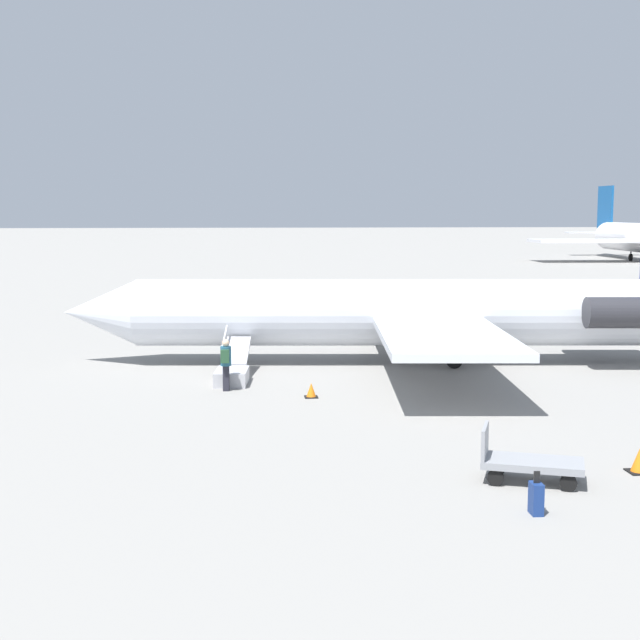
# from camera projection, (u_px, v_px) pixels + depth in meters

# --- Properties ---
(ground_plane) EXTENTS (600.00, 600.00, 0.00)m
(ground_plane) POSITION_uv_depth(u_px,v_px,m) (398.00, 363.00, 35.28)
(ground_plane) COLOR gray
(airplane_main) EXTENTS (27.00, 20.23, 6.87)m
(airplane_main) POSITION_uv_depth(u_px,v_px,m) (421.00, 312.00, 35.03)
(airplane_main) COLOR silver
(airplane_main) RESTS_ON ground
(boarding_stairs) EXTENTS (1.38, 4.10, 1.71)m
(boarding_stairs) POSITION_uv_depth(u_px,v_px,m) (233.00, 371.00, 31.41)
(boarding_stairs) COLOR #B2B2B7
(boarding_stairs) RESTS_ON ground
(passenger) EXTENTS (0.36, 0.55, 1.74)m
(passenger) POSITION_uv_depth(u_px,v_px,m) (226.00, 361.00, 29.71)
(passenger) COLOR #23232D
(passenger) RESTS_ON ground
(luggage_cart) EXTENTS (2.45, 1.81, 1.22)m
(luggage_cart) POSITION_uv_depth(u_px,v_px,m) (527.00, 462.00, 19.71)
(luggage_cart) COLOR gray
(luggage_cart) RESTS_ON ground
(suitcase) EXTENTS (0.22, 0.36, 0.88)m
(suitcase) POSITION_uv_depth(u_px,v_px,m) (536.00, 498.00, 17.62)
(suitcase) COLOR navy
(suitcase) RESTS_ON ground
(traffic_cone_near_stairs) EXTENTS (0.43, 0.43, 0.47)m
(traffic_cone_near_stairs) POSITION_uv_depth(u_px,v_px,m) (311.00, 391.00, 28.74)
(traffic_cone_near_stairs) COLOR black
(traffic_cone_near_stairs) RESTS_ON ground
(traffic_cone_near_cart) EXTENTS (0.53, 0.53, 0.58)m
(traffic_cone_near_cart) POSITION_uv_depth(u_px,v_px,m) (639.00, 461.00, 20.46)
(traffic_cone_near_cart) COLOR black
(traffic_cone_near_cart) RESTS_ON ground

